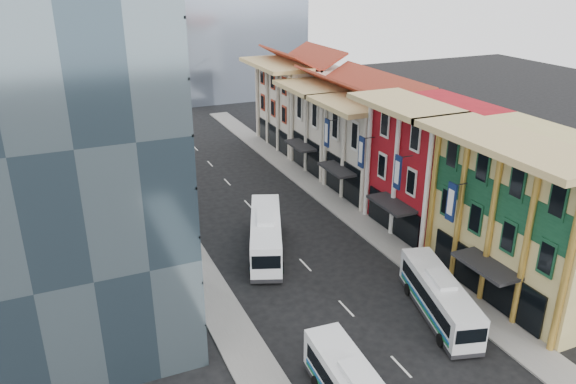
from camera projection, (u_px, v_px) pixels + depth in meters
name	position (u px, v px, depth m)	size (l,w,h in m)	color
ground	(410.00, 377.00, 34.31)	(200.00, 200.00, 0.00)	black
sidewalk_right	(352.00, 215.00, 56.09)	(3.00, 90.00, 0.15)	slate
sidewalk_left	(185.00, 247.00, 49.74)	(3.00, 90.00, 0.15)	slate
shophouse_tan	(535.00, 217.00, 41.50)	(8.00, 14.00, 12.00)	tan
shophouse_red	(434.00, 167.00, 51.67)	(8.00, 10.00, 12.00)	#A2121A
shophouse_cream_near	(378.00, 149.00, 60.09)	(8.00, 9.00, 10.00)	beige
shophouse_cream_mid	(338.00, 128.00, 67.71)	(8.00, 9.00, 10.00)	beige
shophouse_cream_far	(301.00, 105.00, 76.42)	(8.00, 12.00, 11.00)	beige
office_tower	(59.00, 96.00, 38.38)	(12.00, 26.00, 30.00)	#384B59
office_block_far	(68.00, 126.00, 61.26)	(10.00, 18.00, 14.00)	gray
bus_left_far	(266.00, 234.00, 48.37)	(2.60, 11.12, 3.57)	white
bus_right	(439.00, 297.00, 39.61)	(2.35, 10.05, 3.22)	silver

